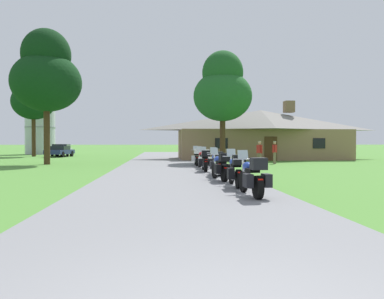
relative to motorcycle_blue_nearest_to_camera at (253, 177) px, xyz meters
The scene contains 18 objects.
ground_plane 12.67m from the motorcycle_blue_nearest_to_camera, 99.37° to the left, with size 500.00×500.00×0.00m, color #4C8433.
asphalt_driveway 10.70m from the motorcycle_blue_nearest_to_camera, 101.11° to the left, with size 6.40×80.00×0.06m, color slate.
motorcycle_blue_nearest_to_camera is the anchor object (origin of this frame).
motorcycle_blue_second_in_row 2.34m from the motorcycle_blue_nearest_to_camera, 90.10° to the left, with size 0.73×2.08×1.30m.
motorcycle_blue_third_in_row 4.53m from the motorcycle_blue_nearest_to_camera, 92.28° to the left, with size 0.88×2.08×1.30m.
motorcycle_blue_fourth_in_row 6.97m from the motorcycle_blue_nearest_to_camera, 89.98° to the left, with size 0.72×2.08×1.30m.
motorcycle_black_fifth_in_row 9.45m from the motorcycle_blue_nearest_to_camera, 91.58° to the left, with size 0.73×2.08×1.30m.
motorcycle_red_sixth_in_row 11.72m from the motorcycle_blue_nearest_to_camera, 90.43° to the left, with size 0.90×2.08×1.30m.
motorcycle_white_farthest_in_row 14.30m from the motorcycle_blue_nearest_to_camera, 90.98° to the left, with size 0.73×2.08×1.30m.
stone_lodge 25.84m from the motorcycle_blue_nearest_to_camera, 74.54° to the left, with size 16.30×7.12×5.56m.
bystander_red_shirt_near_lodge 16.00m from the motorcycle_blue_nearest_to_camera, 74.52° to the left, with size 0.37×0.49×1.69m.
bystander_red_shirt_beside_signpost 18.12m from the motorcycle_blue_nearest_to_camera, 71.03° to the left, with size 0.41×0.42×1.69m.
tree_left_far 38.22m from the motorcycle_blue_nearest_to_camera, 116.80° to the left, with size 4.77×4.77×9.92m.
tree_by_lodge_front 19.80m from the motorcycle_blue_nearest_to_camera, 83.23° to the left, with size 4.61×4.61×8.79m.
tree_left_near 21.51m from the motorcycle_blue_nearest_to_camera, 121.57° to the left, with size 4.96×4.96×9.78m.
metal_silo_distant 46.56m from the motorcycle_blue_nearest_to_camera, 114.15° to the left, with size 4.00×4.00×8.27m.
parked_silver_suv_far_left 38.41m from the motorcycle_blue_nearest_to_camera, 112.02° to the left, with size 2.27×4.76×1.40m.
parked_navy_sedan_far_left 34.96m from the motorcycle_blue_nearest_to_camera, 113.12° to the left, with size 2.40×4.41×1.20m.
Camera 1 is at (-0.51, -2.90, 1.59)m, focal length 35.28 mm.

